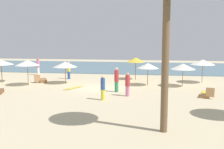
% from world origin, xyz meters
% --- Properties ---
extents(ground_plane, '(60.00, 60.00, 0.00)m').
position_xyz_m(ground_plane, '(0.00, 0.00, 0.00)').
color(ground_plane, beige).
extents(ocean_water, '(48.00, 16.00, 0.06)m').
position_xyz_m(ocean_water, '(0.00, 17.00, 0.03)').
color(ocean_water, slate).
rests_on(ocean_water, ground_plane).
extents(umbrella_0, '(1.87, 1.87, 2.23)m').
position_xyz_m(umbrella_0, '(2.65, 5.42, 2.00)').
color(umbrella_0, brown).
rests_on(umbrella_0, ground_plane).
extents(umbrella_1, '(1.93, 1.93, 1.98)m').
position_xyz_m(umbrella_1, '(3.93, 2.08, 1.75)').
color(umbrella_1, brown).
rests_on(umbrella_1, ground_plane).
extents(umbrella_2, '(2.26, 2.26, 2.12)m').
position_xyz_m(umbrella_2, '(-9.71, 1.76, 1.90)').
color(umbrella_2, brown).
rests_on(umbrella_2, ground_plane).
extents(umbrella_3, '(2.09, 2.09, 2.25)m').
position_xyz_m(umbrella_3, '(-6.48, 0.49, 2.01)').
color(umbrella_3, brown).
rests_on(umbrella_3, ground_plane).
extents(umbrella_4, '(2.21, 2.21, 2.02)m').
position_xyz_m(umbrella_4, '(-3.56, 2.02, 1.77)').
color(umbrella_4, brown).
rests_on(umbrella_4, ground_plane).
extents(umbrella_6, '(2.12, 2.12, 1.99)m').
position_xyz_m(umbrella_6, '(6.93, 2.00, 1.74)').
color(umbrella_6, olive).
rests_on(umbrella_6, ground_plane).
extents(umbrella_7, '(2.22, 2.22, 2.18)m').
position_xyz_m(umbrella_7, '(8.94, 4.30, 1.94)').
color(umbrella_7, brown).
rests_on(umbrella_7, ground_plane).
extents(lounger_0, '(0.97, 1.73, 0.74)m').
position_xyz_m(lounger_0, '(8.16, -2.00, 0.18)').
color(lounger_0, olive).
rests_on(lounger_0, ground_plane).
extents(lounger_1, '(1.27, 1.74, 0.73)m').
position_xyz_m(lounger_1, '(-6.02, 2.56, 0.17)').
color(lounger_1, olive).
rests_on(lounger_1, ground_plane).
extents(person_0, '(0.46, 0.46, 1.78)m').
position_xyz_m(person_0, '(-4.12, 4.83, 0.90)').
color(person_0, '#2D4C8C').
rests_on(person_0, ground_plane).
extents(person_1, '(0.45, 0.45, 1.71)m').
position_xyz_m(person_1, '(2.61, -2.64, 0.86)').
color(person_1, '#D17299').
rests_on(person_1, ground_plane).
extents(person_2, '(0.39, 0.39, 1.69)m').
position_xyz_m(person_2, '(1.08, -4.16, 0.86)').
color(person_2, yellow).
rests_on(person_2, ground_plane).
extents(person_3, '(0.44, 0.44, 1.97)m').
position_xyz_m(person_3, '(-8.50, 7.29, 1.02)').
color(person_3, white).
rests_on(person_3, ground_plane).
extents(person_4, '(0.48, 0.48, 1.91)m').
position_xyz_m(person_4, '(1.61, -1.21, 0.97)').
color(person_4, '#338C59').
rests_on(person_4, ground_plane).
extents(surfboard, '(1.44, 2.30, 0.07)m').
position_xyz_m(surfboard, '(-2.15, -0.17, 0.04)').
color(surfboard, gold).
rests_on(surfboard, ground_plane).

